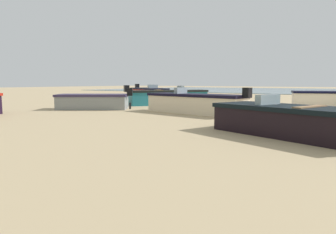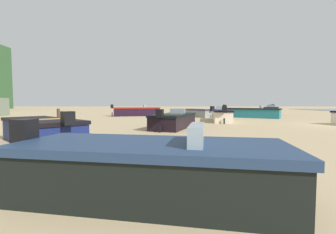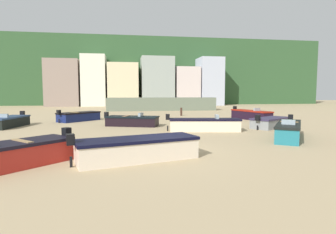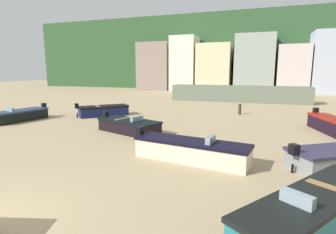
{
  "view_description": "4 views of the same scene",
  "coord_description": "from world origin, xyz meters",
  "px_view_note": "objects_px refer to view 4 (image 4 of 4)",
  "views": [
    {
      "loc": [
        -2.84,
        18.96,
        1.43
      ],
      "look_at": [
        1.72,
        12.05,
        0.48
      ],
      "focal_mm": 32.73,
      "sensor_mm": 36.0,
      "label": 1
    },
    {
      "loc": [
        -14.24,
        10.87,
        1.42
      ],
      "look_at": [
        1.7,
        10.77,
        0.45
      ],
      "focal_mm": 24.7,
      "sensor_mm": 36.0,
      "label": 2
    },
    {
      "loc": [
        -1.78,
        -12.52,
        2.72
      ],
      "look_at": [
        0.76,
        3.62,
        1.3
      ],
      "focal_mm": 29.95,
      "sensor_mm": 36.0,
      "label": 3
    },
    {
      "loc": [
        6.5,
        -4.0,
        3.8
      ],
      "look_at": [
        0.98,
        11.86,
        0.86
      ],
      "focal_mm": 28.27,
      "sensor_mm": 36.0,
      "label": 4
    }
  ],
  "objects_px": {
    "boat_black_9": "(335,126)",
    "mooring_post_near_water": "(240,109)",
    "boat_teal_5": "(314,211)",
    "boat_cream_4": "(191,150)",
    "boat_grey_0": "(335,158)",
    "boat_navy_10": "(103,111)",
    "boat_black_3": "(129,126)",
    "boat_black_2": "(20,115)"
  },
  "relations": [
    {
      "from": "boat_teal_5",
      "to": "mooring_post_near_water",
      "type": "bearing_deg",
      "value": -45.67
    },
    {
      "from": "boat_teal_5",
      "to": "boat_cream_4",
      "type": "bearing_deg",
      "value": -9.22
    },
    {
      "from": "boat_black_2",
      "to": "boat_black_3",
      "type": "relative_size",
      "value": 0.96
    },
    {
      "from": "boat_black_2",
      "to": "boat_navy_10",
      "type": "height_order",
      "value": "boat_navy_10"
    },
    {
      "from": "boat_grey_0",
      "to": "boat_cream_4",
      "type": "distance_m",
      "value": 5.69
    },
    {
      "from": "boat_black_2",
      "to": "boat_navy_10",
      "type": "xyz_separation_m",
      "value": [
        4.75,
        4.17,
        0.01
      ]
    },
    {
      "from": "boat_black_2",
      "to": "boat_navy_10",
      "type": "relative_size",
      "value": 1.08
    },
    {
      "from": "boat_teal_5",
      "to": "boat_black_9",
      "type": "height_order",
      "value": "boat_black_9"
    },
    {
      "from": "boat_cream_4",
      "to": "boat_navy_10",
      "type": "distance_m",
      "value": 13.21
    },
    {
      "from": "boat_grey_0",
      "to": "boat_cream_4",
      "type": "relative_size",
      "value": 0.74
    },
    {
      "from": "boat_grey_0",
      "to": "boat_black_9",
      "type": "relative_size",
      "value": 0.75
    },
    {
      "from": "boat_grey_0",
      "to": "boat_navy_10",
      "type": "xyz_separation_m",
      "value": [
        -15.52,
        7.71,
        0.03
      ]
    },
    {
      "from": "boat_teal_5",
      "to": "mooring_post_near_water",
      "type": "relative_size",
      "value": 5.22
    },
    {
      "from": "boat_black_2",
      "to": "boat_black_9",
      "type": "distance_m",
      "value": 21.97
    },
    {
      "from": "boat_black_9",
      "to": "boat_navy_10",
      "type": "distance_m",
      "value": 17.05
    },
    {
      "from": "boat_grey_0",
      "to": "boat_cream_4",
      "type": "bearing_deg",
      "value": -113.5
    },
    {
      "from": "boat_black_2",
      "to": "boat_cream_4",
      "type": "xyz_separation_m",
      "value": [
        14.68,
        -4.55,
        0.03
      ]
    },
    {
      "from": "boat_black_3",
      "to": "boat_cream_4",
      "type": "distance_m",
      "value": 6.31
    },
    {
      "from": "boat_black_3",
      "to": "boat_black_2",
      "type": "bearing_deg",
      "value": -74.41
    },
    {
      "from": "boat_black_9",
      "to": "boat_cream_4",
      "type": "bearing_deg",
      "value": 31.94
    },
    {
      "from": "boat_cream_4",
      "to": "boat_black_9",
      "type": "relative_size",
      "value": 1.01
    },
    {
      "from": "boat_black_9",
      "to": "boat_navy_10",
      "type": "height_order",
      "value": "boat_black_9"
    },
    {
      "from": "boat_black_2",
      "to": "boat_black_9",
      "type": "xyz_separation_m",
      "value": [
        21.76,
        3.01,
        0.05
      ]
    },
    {
      "from": "boat_grey_0",
      "to": "boat_black_9",
      "type": "height_order",
      "value": "boat_black_9"
    },
    {
      "from": "boat_grey_0",
      "to": "boat_navy_10",
      "type": "bearing_deg",
      "value": -150.11
    },
    {
      "from": "boat_black_9",
      "to": "mooring_post_near_water",
      "type": "bearing_deg",
      "value": -58.38
    },
    {
      "from": "boat_black_3",
      "to": "boat_navy_10",
      "type": "relative_size",
      "value": 1.12
    },
    {
      "from": "boat_grey_0",
      "to": "boat_black_2",
      "type": "bearing_deg",
      "value": -133.61
    },
    {
      "from": "boat_navy_10",
      "to": "mooring_post_near_water",
      "type": "height_order",
      "value": "boat_navy_10"
    },
    {
      "from": "boat_navy_10",
      "to": "boat_cream_4",
      "type": "bearing_deg",
      "value": 2.21
    },
    {
      "from": "boat_black_3",
      "to": "boat_teal_5",
      "type": "height_order",
      "value": "boat_teal_5"
    },
    {
      "from": "boat_black_2",
      "to": "boat_black_3",
      "type": "xyz_separation_m",
      "value": [
        9.7,
        -0.67,
        -0.01
      ]
    },
    {
      "from": "boat_black_9",
      "to": "boat_teal_5",
      "type": "bearing_deg",
      "value": 60.23
    },
    {
      "from": "boat_grey_0",
      "to": "boat_black_2",
      "type": "height_order",
      "value": "boat_black_2"
    },
    {
      "from": "boat_cream_4",
      "to": "boat_teal_5",
      "type": "bearing_deg",
      "value": 55.5
    },
    {
      "from": "boat_black_9",
      "to": "mooring_post_near_water",
      "type": "xyz_separation_m",
      "value": [
        -6.03,
        5.71,
        -0.01
      ]
    },
    {
      "from": "boat_cream_4",
      "to": "boat_navy_10",
      "type": "height_order",
      "value": "boat_cream_4"
    },
    {
      "from": "boat_black_3",
      "to": "boat_grey_0",
      "type": "bearing_deg",
      "value": 94.29
    },
    {
      "from": "boat_cream_4",
      "to": "mooring_post_near_water",
      "type": "relative_size",
      "value": 5.6
    },
    {
      "from": "boat_grey_0",
      "to": "boat_black_3",
      "type": "height_order",
      "value": "boat_black_3"
    },
    {
      "from": "boat_black_2",
      "to": "boat_black_3",
      "type": "distance_m",
      "value": 9.72
    },
    {
      "from": "boat_teal_5",
      "to": "boat_black_9",
      "type": "relative_size",
      "value": 0.94
    }
  ]
}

